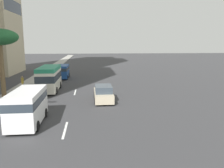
{
  "coord_description": "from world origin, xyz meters",
  "views": [
    {
      "loc": [
        -3.44,
        -1.74,
        6.0
      ],
      "look_at": [
        18.44,
        -3.97,
        2.04
      ],
      "focal_mm": 36.59,
      "sensor_mm": 36.0,
      "label": 1
    }
  ],
  "objects": [
    {
      "name": "van_fourth",
      "position": [
        13.49,
        2.85,
        1.46
      ],
      "size": [
        5.09,
        2.15,
        2.56
      ],
      "rotation": [
        0.0,
        0.0,
        3.14
      ],
      "color": "white",
      "rests_on": "ground_plane"
    },
    {
      "name": "minibus_third",
      "position": [
        25.6,
        3.24,
        1.7
      ],
      "size": [
        6.51,
        2.35,
        3.1
      ],
      "rotation": [
        0.0,
        0.0,
        3.14
      ],
      "color": "silver",
      "rests_on": "ground_plane"
    },
    {
      "name": "lane_stripe_far",
      "position": [
        24.47,
        0.0,
        0.01
      ],
      "size": [
        3.2,
        0.16,
        0.01
      ],
      "primitive_type": "cube",
      "color": "silver",
      "rests_on": "ground_plane"
    },
    {
      "name": "sidewalk_right",
      "position": [
        31.5,
        7.03,
        0.07
      ],
      "size": [
        162.0,
        2.81,
        0.15
      ],
      "primitive_type": "cube",
      "color": "#9E9B93",
      "rests_on": "ground_plane"
    },
    {
      "name": "car_second",
      "position": [
        19.84,
        -3.2,
        0.79
      ],
      "size": [
        4.69,
        1.92,
        1.67
      ],
      "color": "beige",
      "rests_on": "ground_plane"
    },
    {
      "name": "lane_stripe_mid",
      "position": [
        11.95,
        0.0,
        0.01
      ],
      "size": [
        3.2,
        0.16,
        0.01
      ],
      "primitive_type": "cube",
      "color": "silver",
      "rests_on": "ground_plane"
    },
    {
      "name": "ground_plane",
      "position": [
        31.5,
        0.0,
        0.0
      ],
      "size": [
        198.0,
        198.0,
        0.0
      ],
      "primitive_type": "plane",
      "color": "#38383A"
    },
    {
      "name": "van_lead",
      "position": [
        36.25,
        2.88,
        1.3
      ],
      "size": [
        4.9,
        2.23,
        2.27
      ],
      "rotation": [
        0.0,
        0.0,
        3.14
      ],
      "color": "#1E478C",
      "rests_on": "ground_plane"
    },
    {
      "name": "pedestrian_mid_block",
      "position": [
        26.08,
        6.68,
        1.12
      ],
      "size": [
        0.3,
        0.37,
        1.75
      ],
      "rotation": [
        0.0,
        0.0,
        4.98
      ],
      "color": "gold",
      "rests_on": "sidewalk_right"
    }
  ]
}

